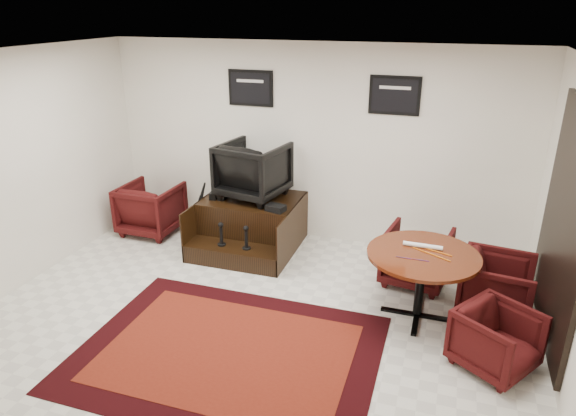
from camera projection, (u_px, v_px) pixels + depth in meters
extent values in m
plane|color=beige|center=(248.00, 327.00, 5.54)|extent=(6.00, 6.00, 0.00)
cube|color=white|center=(312.00, 145.00, 7.23)|extent=(6.00, 0.02, 2.80)
cube|color=white|center=(68.00, 367.00, 2.81)|extent=(6.00, 0.02, 2.80)
cube|color=white|center=(2.00, 177.00, 5.88)|extent=(0.02, 5.00, 2.80)
cube|color=white|center=(239.00, 59.00, 4.50)|extent=(6.00, 5.00, 0.02)
cube|color=black|center=(565.00, 227.00, 4.82)|extent=(0.05, 1.90, 2.30)
cube|color=black|center=(564.00, 227.00, 4.83)|extent=(0.02, 1.72, 2.12)
cube|color=black|center=(564.00, 227.00, 4.82)|extent=(0.03, 0.05, 2.12)
cube|color=black|center=(251.00, 88.00, 7.19)|extent=(0.66, 0.03, 0.50)
cube|color=black|center=(250.00, 88.00, 7.17)|extent=(0.58, 0.01, 0.42)
cube|color=silver|center=(250.00, 81.00, 7.13)|extent=(0.40, 0.00, 0.04)
cube|color=black|center=(395.00, 95.00, 6.62)|extent=(0.66, 0.03, 0.50)
cube|color=black|center=(394.00, 96.00, 6.60)|extent=(0.58, 0.01, 0.42)
cube|color=silver|center=(395.00, 88.00, 6.56)|extent=(0.40, 0.00, 0.04)
cube|color=black|center=(228.00, 352.00, 5.13)|extent=(2.95, 2.21, 0.01)
cube|color=#5E170D|center=(228.00, 352.00, 5.13)|extent=(2.42, 1.69, 0.01)
cube|color=black|center=(253.00, 220.00, 7.38)|extent=(1.34, 0.99, 0.70)
cube|color=black|center=(234.00, 255.00, 6.85)|extent=(1.34, 0.40, 0.25)
cube|color=black|center=(205.00, 220.00, 7.40)|extent=(0.02, 1.39, 0.70)
cube|color=black|center=(293.00, 232.00, 7.02)|extent=(0.02, 1.39, 0.70)
cylinder|color=black|center=(222.00, 244.00, 6.85)|extent=(0.11, 0.11, 0.02)
cylinder|color=black|center=(221.00, 236.00, 6.80)|extent=(0.04, 0.04, 0.24)
sphere|color=black|center=(221.00, 225.00, 6.75)|extent=(0.07, 0.07, 0.07)
cylinder|color=black|center=(247.00, 248.00, 6.75)|extent=(0.11, 0.11, 0.02)
cylinder|color=black|center=(246.00, 239.00, 6.70)|extent=(0.04, 0.04, 0.24)
sphere|color=black|center=(246.00, 228.00, 6.64)|extent=(0.07, 0.07, 0.07)
imported|color=black|center=(253.00, 167.00, 7.14)|extent=(0.98, 0.94, 0.87)
cube|color=black|center=(215.00, 194.00, 7.25)|extent=(0.14, 0.27, 0.10)
cube|color=black|center=(223.00, 195.00, 7.24)|extent=(0.14, 0.27, 0.10)
cube|color=black|center=(276.00, 208.00, 6.78)|extent=(0.27, 0.22, 0.08)
imported|color=black|center=(151.00, 206.00, 7.72)|extent=(0.83, 0.78, 0.84)
cylinder|color=#46180A|center=(423.00, 255.00, 5.46)|extent=(1.20, 1.20, 0.04)
cylinder|color=black|center=(420.00, 285.00, 5.59)|extent=(0.10, 0.10, 0.71)
cube|color=black|center=(417.00, 315.00, 5.74)|extent=(0.80, 0.06, 0.03)
cube|color=black|center=(417.00, 315.00, 5.74)|extent=(0.06, 0.80, 0.03)
imported|color=black|center=(417.00, 254.00, 6.31)|extent=(0.86, 0.82, 0.77)
imported|color=black|center=(497.00, 284.00, 5.64)|extent=(0.79, 0.83, 0.77)
imported|color=black|center=(497.00, 337.00, 4.82)|extent=(0.88, 0.89, 0.68)
cylinder|color=white|center=(423.00, 246.00, 5.56)|extent=(0.42, 0.06, 0.05)
cylinder|color=#CF5F0B|center=(431.00, 254.00, 5.42)|extent=(0.40, 0.22, 0.01)
cylinder|color=#CF5F0B|center=(432.00, 250.00, 5.51)|extent=(0.43, 0.17, 0.01)
cylinder|color=#4C1933|center=(401.00, 257.00, 5.36)|extent=(0.10, 0.01, 0.01)
cylinder|color=#4C1933|center=(407.00, 258.00, 5.34)|extent=(0.10, 0.01, 0.01)
cylinder|color=#4C1933|center=(412.00, 259.00, 5.32)|extent=(0.10, 0.01, 0.01)
cylinder|color=#4C1933|center=(418.00, 260.00, 5.31)|extent=(0.10, 0.01, 0.01)
cylinder|color=#4C1933|center=(424.00, 261.00, 5.29)|extent=(0.10, 0.01, 0.01)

